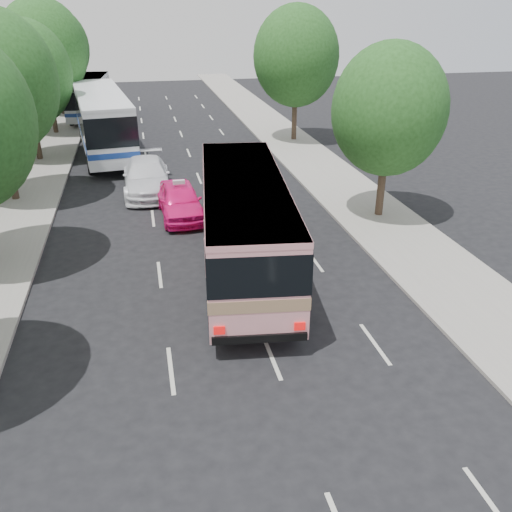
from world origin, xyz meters
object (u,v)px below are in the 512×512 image
object	(u,v)px
pink_bus	(244,216)
tour_coach_front	(102,117)
white_pickup	(147,177)
tour_coach_rear	(89,94)
pink_taxi	(180,200)

from	to	relation	value
pink_bus	tour_coach_front	distance (m)	20.38
white_pickup	tour_coach_rear	xyz separation A→B (m)	(-4.19, 22.34, 1.12)
pink_taxi	tour_coach_front	size ratio (longest dim) A/B	0.35
pink_taxi	tour_coach_rear	world-z (taller)	tour_coach_rear
pink_taxi	pink_bus	bearing A→B (deg)	-76.20
pink_bus	white_pickup	world-z (taller)	pink_bus
white_pickup	tour_coach_front	size ratio (longest dim) A/B	0.43
white_pickup	tour_coach_front	xyz separation A→B (m)	(-2.50, 9.06, 1.57)
pink_taxi	white_pickup	world-z (taller)	white_pickup
pink_taxi	tour_coach_front	distance (m)	13.81
tour_coach_front	pink_bus	bearing A→B (deg)	-80.61
pink_taxi	white_pickup	distance (m)	4.33
white_pickup	tour_coach_rear	size ratio (longest dim) A/B	0.53
pink_taxi	tour_coach_rear	size ratio (longest dim) A/B	0.43
pink_taxi	white_pickup	size ratio (longest dim) A/B	0.80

